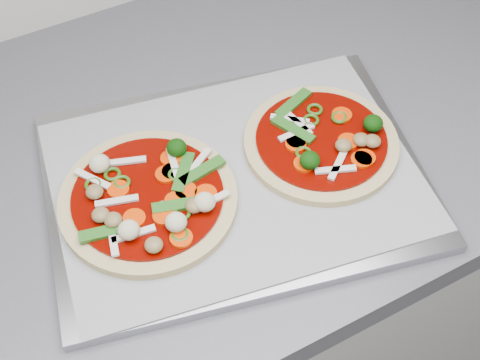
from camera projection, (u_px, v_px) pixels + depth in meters
name	position (u px, v px, depth m)	size (l,w,h in m)	color
base_cabinet	(355.00, 244.00, 1.30)	(3.60, 0.60, 0.86)	#B9B9B7
countertop	(398.00, 70.00, 0.94)	(3.60, 0.60, 0.04)	#58575F
baking_tray	(235.00, 180.00, 0.79)	(0.44, 0.32, 0.01)	#99999E
parchment	(235.00, 175.00, 0.78)	(0.42, 0.30, 0.00)	#939398
pizza_left	(149.00, 198.00, 0.75)	(0.24, 0.24, 0.03)	tan
pizza_right	(323.00, 141.00, 0.80)	(0.20, 0.20, 0.03)	tan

